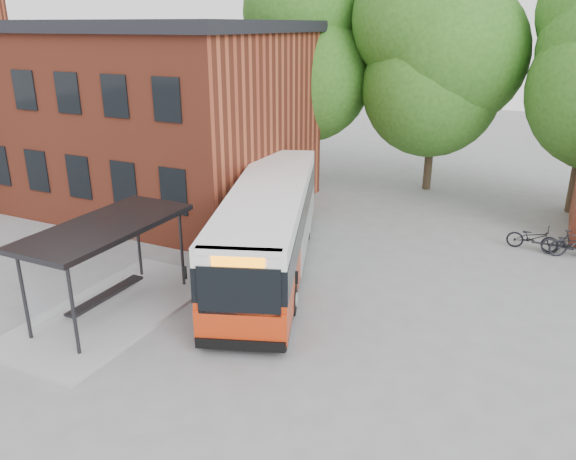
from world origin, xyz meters
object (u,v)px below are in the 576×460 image
at_px(city_bus, 270,227).
at_px(bicycle_1, 574,244).
at_px(bus_shelter, 110,269).
at_px(bicycle_0, 533,238).
at_px(bicycle_2, 569,244).

distance_m(city_bus, bicycle_1, 11.54).
xyz_separation_m(city_bus, bicycle_1, (9.91, 5.84, -0.99)).
bearing_deg(city_bus, bus_shelter, -138.11).
bearing_deg(bicycle_1, bus_shelter, 109.36).
relative_size(city_bus, bicycle_0, 6.33).
distance_m(city_bus, bicycle_2, 11.42).
height_order(bus_shelter, bicycle_0, bus_shelter).
height_order(bicycle_1, bicycle_2, bicycle_1).
xyz_separation_m(city_bus, bicycle_2, (9.74, 5.86, -1.03)).
relative_size(city_bus, bicycle_1, 6.74).
distance_m(bus_shelter, bicycle_0, 15.76).
bearing_deg(bicycle_2, bicycle_1, -104.30).
relative_size(bus_shelter, city_bus, 0.58).
distance_m(bus_shelter, bicycle_1, 16.74).
bearing_deg(city_bus, bicycle_2, 10.94).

